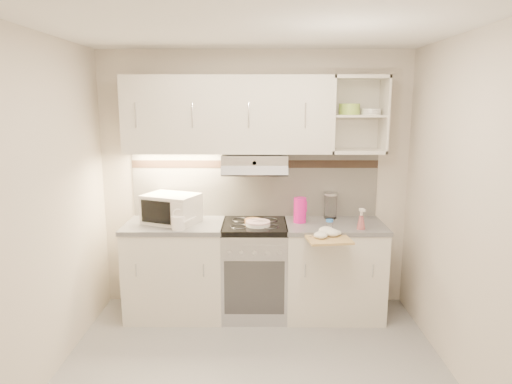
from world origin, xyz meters
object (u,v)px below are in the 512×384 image
microwave (171,208)px  pink_pitcher (300,210)px  watering_can (179,222)px  glass_jar (331,205)px  electric_range (255,269)px  plate_stack (258,223)px  cutting_board (328,239)px  spray_bottle (361,220)px

microwave → pink_pitcher: bearing=23.1°
microwave → pink_pitcher: microwave is taller
watering_can → glass_jar: bearing=10.1°
electric_range → watering_can: bearing=-161.9°
pink_pitcher → glass_jar: 0.35m
plate_stack → pink_pitcher: (0.39, 0.12, 0.10)m
electric_range → cutting_board: (0.63, -0.39, 0.42)m
microwave → glass_jar: microwave is taller
plate_stack → glass_jar: 0.77m
glass_jar → microwave: bearing=-173.5°
plate_stack → cutting_board: size_ratio=0.62×
microwave → spray_bottle: bearing=15.5°
watering_can → glass_jar: glass_jar is taller
cutting_board → spray_bottle: bearing=25.7°
cutting_board → electric_range: bearing=141.0°
plate_stack → microwave: bearing=172.2°
plate_stack → cutting_board: (0.60, -0.31, -0.05)m
microwave → glass_jar: (1.52, 0.17, -0.01)m
glass_jar → spray_bottle: bearing=-61.0°
microwave → plate_stack: (0.81, -0.11, -0.11)m
watering_can → pink_pitcher: (1.10, 0.26, 0.05)m
electric_range → pink_pitcher: (0.43, 0.04, 0.57)m
electric_range → spray_bottle: 1.10m
microwave → cutting_board: bearing=5.9°
plate_stack → cutting_board: bearing=-27.4°
spray_bottle → cutting_board: size_ratio=0.56×
watering_can → pink_pitcher: size_ratio=0.95×
pink_pitcher → glass_jar: (0.31, 0.16, 0.01)m
watering_can → plate_stack: 0.72m
glass_jar → watering_can: bearing=-163.4°
glass_jar → spray_bottle: size_ratio=1.24×
pink_pitcher → spray_bottle: 0.57m
pink_pitcher → glass_jar: size_ratio=0.95×
electric_range → pink_pitcher: bearing=5.2°
spray_bottle → cutting_board: 0.40m
plate_stack → spray_bottle: (0.92, -0.10, 0.06)m
electric_range → glass_jar: bearing=15.2°
glass_jar → cutting_board: bearing=-100.2°
watering_can → plate_stack: bearing=4.4°
cutting_board → pink_pitcher: bearing=108.2°
plate_stack → cutting_board: plate_stack is taller
cutting_board → watering_can: bearing=165.3°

